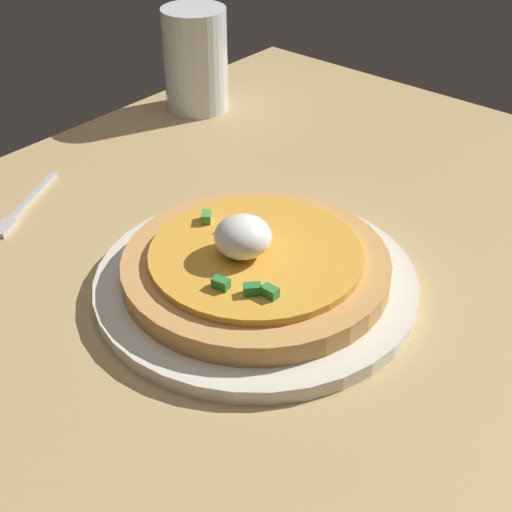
{
  "coord_description": "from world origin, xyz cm",
  "views": [
    {
      "loc": [
        -30.74,
        -35.9,
        40.12
      ],
      "look_at": [
        6.42,
        -4.27,
        6.1
      ],
      "focal_mm": 51.84,
      "sensor_mm": 36.0,
      "label": 1
    }
  ],
  "objects": [
    {
      "name": "cup_near",
      "position": [
        29.97,
        25.26,
        8.22
      ],
      "size": [
        7.67,
        7.67,
        12.18
      ],
      "color": "silver",
      "rests_on": "dining_table"
    },
    {
      "name": "pizza",
      "position": [
        6.35,
        -4.24,
        5.43
      ],
      "size": [
        21.85,
        21.85,
        5.74
      ],
      "color": "tan",
      "rests_on": "plate"
    },
    {
      "name": "fork",
      "position": [
        1.17,
        21.01,
        3.07
      ],
      "size": [
        11.13,
        6.54,
        0.5
      ],
      "rotation": [
        0.0,
        0.0,
        -2.65
      ],
      "color": "#B7B7BC",
      "rests_on": "dining_table"
    },
    {
      "name": "dining_table",
      "position": [
        0.0,
        0.0,
        1.41
      ],
      "size": [
        106.45,
        64.62,
        2.82
      ],
      "primitive_type": "cube",
      "color": "tan",
      "rests_on": "ground"
    },
    {
      "name": "plate",
      "position": [
        6.42,
        -4.27,
        3.46
      ],
      "size": [
        26.61,
        26.61,
        1.28
      ],
      "primitive_type": "cylinder",
      "color": "silver",
      "rests_on": "dining_table"
    }
  ]
}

